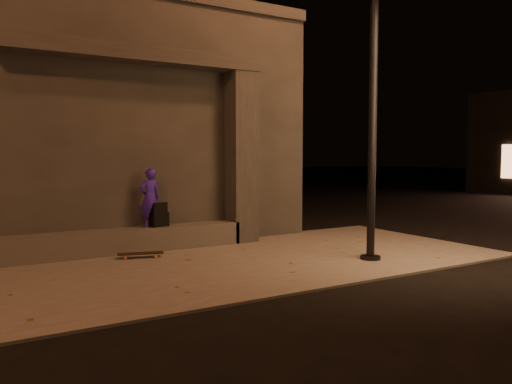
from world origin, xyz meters
TOP-DOWN VIEW (x-y plane):
  - ground at (0.00, 0.00)m, footprint 120.00×120.00m
  - sidewalk at (0.00, 2.00)m, footprint 11.00×4.40m
  - building at (-1.00, 6.49)m, footprint 9.00×5.10m
  - ledge at (-1.50, 3.75)m, footprint 6.00×0.55m
  - column at (1.70, 3.75)m, footprint 0.55×0.55m
  - canopy at (-0.50, 3.80)m, footprint 5.00×0.70m
  - skateboarder at (-0.34, 3.75)m, footprint 0.44×0.31m
  - backpack at (-0.16, 3.75)m, footprint 0.38×0.29m
  - skateboard at (-0.74, 3.10)m, footprint 0.83×0.41m
  - street_lamp_0 at (2.75, 0.90)m, footprint 0.36×0.36m

SIDE VIEW (x-z plane):
  - ground at x=0.00m, z-range 0.00..0.00m
  - sidewalk at x=0.00m, z-range 0.00..0.04m
  - skateboard at x=-0.74m, z-range 0.07..0.16m
  - ledge at x=-1.50m, z-range 0.04..0.49m
  - backpack at x=-0.16m, z-range 0.41..0.90m
  - skateboarder at x=-0.34m, z-range 0.49..1.64m
  - column at x=1.70m, z-range 0.04..3.64m
  - building at x=-1.00m, z-range -0.01..5.22m
  - canopy at x=-0.50m, z-range 3.64..3.92m
  - street_lamp_0 at x=2.75m, z-range 0.49..7.74m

